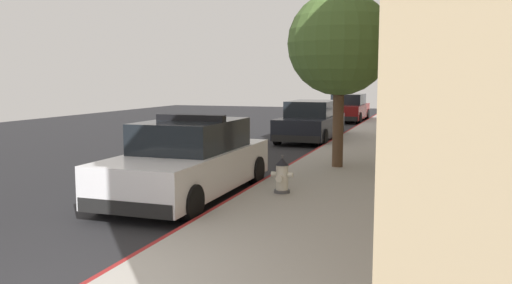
{
  "coord_description": "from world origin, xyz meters",
  "views": [
    {
      "loc": [
        3.6,
        -4.41,
        2.4
      ],
      "look_at": [
        -0.19,
        6.7,
        1.0
      ],
      "focal_mm": 37.06,
      "sensor_mm": 36.0,
      "label": 1
    }
  ],
  "objects_px": {
    "police_cruiser": "(190,161)",
    "fire_hydrant": "(282,176)",
    "parked_car_dark_far": "(348,108)",
    "parked_car_silver_ahead": "(311,122)",
    "street_tree": "(340,44)"
  },
  "relations": [
    {
      "from": "street_tree",
      "to": "police_cruiser",
      "type": "bearing_deg",
      "value": -121.06
    },
    {
      "from": "fire_hydrant",
      "to": "police_cruiser",
      "type": "bearing_deg",
      "value": -169.57
    },
    {
      "from": "parked_car_dark_far",
      "to": "parked_car_silver_ahead",
      "type": "bearing_deg",
      "value": -89.27
    },
    {
      "from": "parked_car_silver_ahead",
      "to": "fire_hydrant",
      "type": "bearing_deg",
      "value": -80.28
    },
    {
      "from": "police_cruiser",
      "to": "parked_car_silver_ahead",
      "type": "height_order",
      "value": "police_cruiser"
    },
    {
      "from": "parked_car_silver_ahead",
      "to": "parked_car_dark_far",
      "type": "relative_size",
      "value": 1.0
    },
    {
      "from": "parked_car_silver_ahead",
      "to": "parked_car_dark_far",
      "type": "bearing_deg",
      "value": 90.73
    },
    {
      "from": "police_cruiser",
      "to": "parked_car_silver_ahead",
      "type": "relative_size",
      "value": 1.0
    },
    {
      "from": "police_cruiser",
      "to": "fire_hydrant",
      "type": "height_order",
      "value": "police_cruiser"
    },
    {
      "from": "fire_hydrant",
      "to": "parked_car_dark_far",
      "type": "bearing_deg",
      "value": 95.29
    },
    {
      "from": "fire_hydrant",
      "to": "street_tree",
      "type": "distance_m",
      "value": 4.54
    },
    {
      "from": "parked_car_dark_far",
      "to": "street_tree",
      "type": "bearing_deg",
      "value": -81.98
    },
    {
      "from": "police_cruiser",
      "to": "parked_car_dark_far",
      "type": "xyz_separation_m",
      "value": [
        -0.03,
        20.71,
        -0.0
      ]
    },
    {
      "from": "police_cruiser",
      "to": "parked_car_dark_far",
      "type": "bearing_deg",
      "value": 90.08
    },
    {
      "from": "parked_car_dark_far",
      "to": "fire_hydrant",
      "type": "height_order",
      "value": "parked_car_dark_far"
    }
  ]
}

